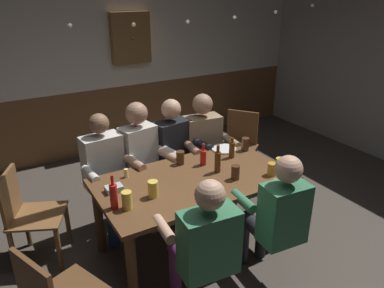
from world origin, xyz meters
TOP-DOWN VIEW (x-y plane):
  - ground_plane at (0.00, 0.00)m, footprint 8.05×8.05m
  - back_wall_upper at (0.00, 2.72)m, footprint 6.71×0.12m
  - back_wall_wainscot at (0.00, 2.72)m, footprint 6.71×0.12m
  - dining_table at (0.00, 0.04)m, footprint 1.70×0.96m
  - person_0 at (-0.57, 0.74)m, footprint 0.54×0.53m
  - person_1 at (-0.18, 0.74)m, footprint 0.53×0.56m
  - person_2 at (0.20, 0.74)m, footprint 0.56×0.55m
  - person_3 at (0.57, 0.75)m, footprint 0.57×0.56m
  - person_4 at (-0.33, -0.66)m, footprint 0.57×0.54m
  - person_5 at (0.35, -0.66)m, footprint 0.51×0.55m
  - chair_empty_near_right at (1.21, 0.94)m, footprint 0.62×0.62m
  - chair_empty_far_end at (-1.33, 0.65)m, footprint 0.58×0.58m
  - table_candle at (-0.51, 0.36)m, footprint 0.04×0.04m
  - condiment_caddy at (-0.68, 0.17)m, footprint 0.14×0.10m
  - plate_0 at (0.59, 0.41)m, footprint 0.25×0.25m
  - bottle_0 at (0.25, 0.03)m, footprint 0.06×0.06m
  - bottle_1 at (-0.77, -0.07)m, footprint 0.06×0.06m
  - bottle_2 at (0.22, 0.22)m, footprint 0.06×0.06m
  - bottle_3 at (0.55, 0.22)m, footprint 0.06×0.06m
  - pint_glass_0 at (0.04, 0.35)m, footprint 0.08×0.08m
  - pint_glass_1 at (-0.68, -0.12)m, footprint 0.08×0.08m
  - pint_glass_2 at (-0.44, -0.07)m, footprint 0.08×0.08m
  - pint_glass_3 at (0.31, -0.16)m, footprint 0.08×0.08m
  - pint_glass_4 at (0.64, -0.26)m, footprint 0.08×0.08m
  - pint_glass_5 at (0.77, 0.29)m, footprint 0.08×0.08m
  - pint_glass_6 at (0.76, -0.24)m, footprint 0.08×0.08m
  - wall_dart_cabinet at (0.49, 2.59)m, footprint 0.56×0.15m
  - string_lights at (-0.00, 0.58)m, footprint 4.73×0.04m

SIDE VIEW (x-z plane):
  - ground_plane at x=0.00m, z-range 0.00..0.00m
  - chair_empty_near_right at x=1.21m, z-range 0.04..0.92m
  - chair_empty_far_end at x=-1.33m, z-range 0.04..0.92m
  - back_wall_wainscot at x=0.00m, z-range 0.00..0.96m
  - dining_table at x=0.00m, z-range 0.27..1.02m
  - person_4 at x=-0.33m, z-range 0.06..1.25m
  - person_5 at x=0.35m, z-range 0.06..1.25m
  - person_0 at x=-0.57m, z-range 0.05..1.28m
  - person_2 at x=0.20m, z-range 0.06..1.31m
  - person_3 at x=0.57m, z-range 0.07..1.32m
  - person_1 at x=-0.18m, z-range 0.06..1.34m
  - plate_0 at x=0.59m, z-range 0.75..0.76m
  - condiment_caddy at x=-0.68m, z-range 0.75..0.80m
  - table_candle at x=-0.51m, z-range 0.75..0.83m
  - pint_glass_4 at x=0.64m, z-range 0.75..0.86m
  - pint_glass_6 at x=0.76m, z-range 0.75..0.87m
  - pint_glass_0 at x=0.04m, z-range 0.75..0.88m
  - pint_glass_3 at x=0.31m, z-range 0.75..0.88m
  - pint_glass_5 at x=0.77m, z-range 0.75..0.88m
  - pint_glass_2 at x=-0.44m, z-range 0.75..0.89m
  - pint_glass_1 at x=-0.68m, z-range 0.75..0.89m
  - bottle_2 at x=0.22m, z-range 0.72..0.93m
  - bottle_3 at x=0.55m, z-range 0.73..0.94m
  - bottle_0 at x=0.25m, z-range 0.73..0.99m
  - bottle_1 at x=-0.77m, z-range 0.72..1.00m
  - wall_dart_cabinet at x=0.49m, z-range 1.29..1.99m
  - back_wall_upper at x=0.00m, z-range 0.96..2.39m
  - string_lights at x=0.00m, z-range 1.98..2.19m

